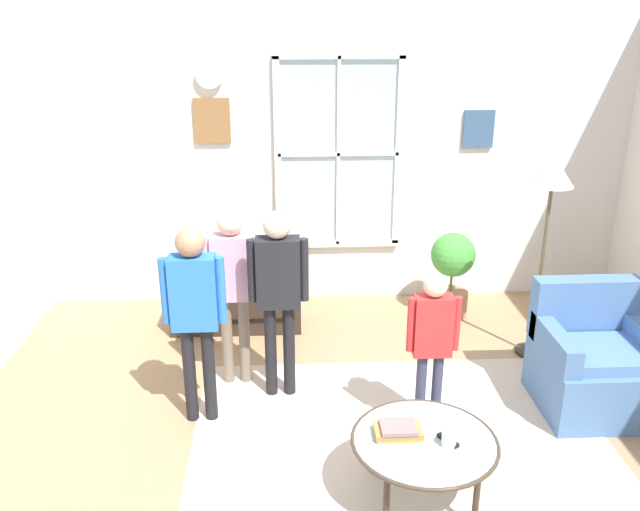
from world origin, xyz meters
name	(u,v)px	position (x,y,z in m)	size (l,w,h in m)	color
ground_plane	(366,469)	(0.00, 0.00, -0.01)	(6.07, 5.87, 0.02)	#9E7A56
back_wall	(335,155)	(0.00, 2.69, 1.40)	(5.47, 0.17, 2.80)	silver
area_rug	(404,456)	(0.26, 0.10, 0.00)	(2.74, 2.39, 0.01)	#C6B29E
tv_stand	(237,303)	(-0.92, 2.04, 0.22)	(1.13, 0.47, 0.44)	#2D2319
television	(235,261)	(-0.92, 2.04, 0.62)	(0.51, 0.08, 0.35)	#4C4C4C
armchair	(594,364)	(1.68, 0.62, 0.33)	(0.76, 0.74, 0.87)	#476B9E
coffee_table	(424,443)	(0.28, -0.30, 0.39)	(0.83, 0.83, 0.41)	#99B2B7
book_stack	(398,430)	(0.14, -0.25, 0.44)	(0.27, 0.16, 0.07)	#C98E42
cup	(449,439)	(0.41, -0.36, 0.45)	(0.08, 0.08, 0.09)	white
remote_near_books	(448,440)	(0.41, -0.32, 0.42)	(0.04, 0.14, 0.02)	black
person_black_shirt	(278,283)	(-0.53, 0.89, 0.88)	(0.42, 0.19, 1.40)	black
person_red_shirt	(432,335)	(0.46, 0.38, 0.71)	(0.34, 0.16, 1.13)	#333851
person_blue_shirt	(194,304)	(-1.07, 0.59, 0.87)	(0.42, 0.19, 1.39)	black
person_pink_shirt	(233,277)	(-0.86, 1.08, 0.85)	(0.41, 0.19, 1.36)	#726656
potted_plant_by_window	(452,268)	(1.03, 2.15, 0.46)	(0.40, 0.40, 0.79)	#9E6B4C
floor_lamp	(551,192)	(1.54, 1.39, 1.37)	(0.32, 0.32, 1.64)	black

